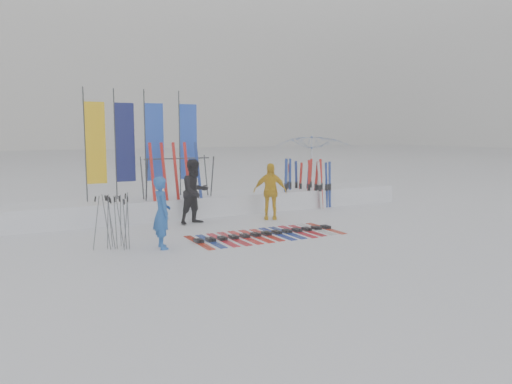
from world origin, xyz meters
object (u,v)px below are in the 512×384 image
ski_rack (178,172)px  person_blue (162,213)px  tent_canopy (313,167)px  person_yellow (270,191)px  person_black (195,192)px  ski_row (266,234)px

ski_rack → person_blue: bearing=-114.2°
tent_canopy → ski_rack: 5.61m
tent_canopy → person_yellow: bearing=-142.6°
person_black → ski_rack: ski_rack is taller
person_yellow → person_blue: bearing=-122.0°
person_blue → ski_rack: 3.87m
ski_row → tent_canopy: bearing=45.0°
ski_row → ski_rack: size_ratio=1.85×
person_black → tent_canopy: (5.38, 2.07, 0.35)m
person_yellow → ski_rack: bearing=178.8°
person_black → person_yellow: 2.24m
person_blue → person_black: (1.70, 2.43, 0.10)m
person_blue → person_yellow: bearing=-57.8°
person_blue → tent_canopy: (7.08, 4.50, 0.45)m
person_black → ski_rack: bearing=81.5°
ski_rack → person_yellow: bearing=-31.2°
person_yellow → tent_canopy: 4.02m
tent_canopy → ski_row: 6.30m
tent_canopy → ski_rack: bearing=-169.6°
person_blue → tent_canopy: tent_canopy is taller
tent_canopy → ski_row: (-4.37, -4.37, -1.22)m
tent_canopy → person_black: bearing=-159.0°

